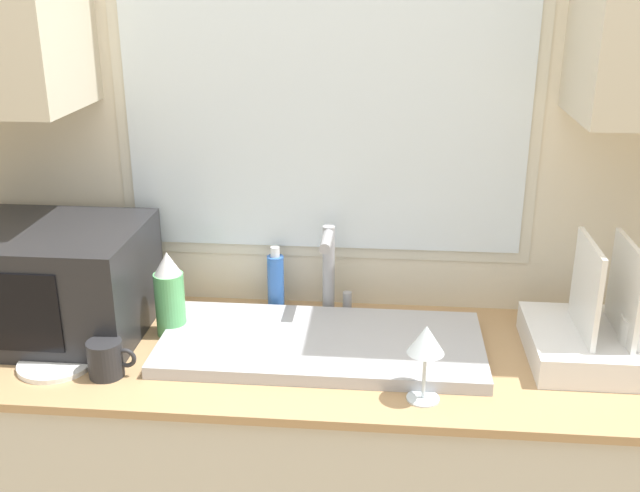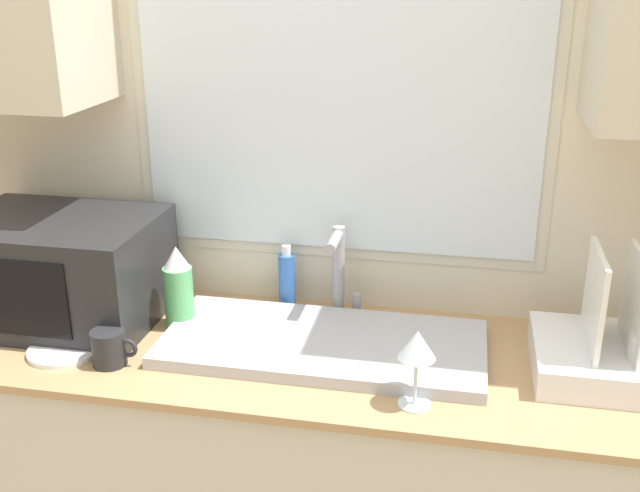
{
  "view_description": "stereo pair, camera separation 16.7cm",
  "coord_description": "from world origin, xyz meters",
  "px_view_note": "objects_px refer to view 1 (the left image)",
  "views": [
    {
      "loc": [
        0.16,
        -1.31,
        1.78
      ],
      "look_at": [
        0.02,
        0.25,
        1.2
      ],
      "focal_mm": 42.0,
      "sensor_mm": 36.0,
      "label": 1
    },
    {
      "loc": [
        0.33,
        -1.28,
        1.78
      ],
      "look_at": [
        0.02,
        0.25,
        1.2
      ],
      "focal_mm": 42.0,
      "sensor_mm": 36.0,
      "label": 2
    }
  ],
  "objects_px": {
    "mug_near_sink": "(106,359)",
    "wine_glass": "(426,343)",
    "soap_bottle": "(276,281)",
    "dish_rack": "(603,337)",
    "faucet": "(330,266)",
    "microwave": "(42,280)",
    "spray_bottle": "(170,295)"
  },
  "relations": [
    {
      "from": "faucet",
      "to": "dish_rack",
      "type": "relative_size",
      "value": 0.75
    },
    {
      "from": "spray_bottle",
      "to": "mug_near_sink",
      "type": "height_order",
      "value": "spray_bottle"
    },
    {
      "from": "faucet",
      "to": "dish_rack",
      "type": "xyz_separation_m",
      "value": [
        0.65,
        -0.18,
        -0.08
      ]
    },
    {
      "from": "soap_bottle",
      "to": "wine_glass",
      "type": "xyz_separation_m",
      "value": [
        0.38,
        -0.42,
        0.06
      ]
    },
    {
      "from": "soap_bottle",
      "to": "mug_near_sink",
      "type": "xyz_separation_m",
      "value": [
        -0.33,
        -0.39,
        -0.04
      ]
    },
    {
      "from": "spray_bottle",
      "to": "mug_near_sink",
      "type": "bearing_deg",
      "value": -112.08
    },
    {
      "from": "dish_rack",
      "to": "wine_glass",
      "type": "distance_m",
      "value": 0.48
    },
    {
      "from": "mug_near_sink",
      "to": "wine_glass",
      "type": "height_order",
      "value": "wine_glass"
    },
    {
      "from": "microwave",
      "to": "dish_rack",
      "type": "height_order",
      "value": "dish_rack"
    },
    {
      "from": "microwave",
      "to": "spray_bottle",
      "type": "xyz_separation_m",
      "value": [
        0.32,
        0.01,
        -0.03
      ]
    },
    {
      "from": "soap_bottle",
      "to": "mug_near_sink",
      "type": "bearing_deg",
      "value": -130.26
    },
    {
      "from": "faucet",
      "to": "soap_bottle",
      "type": "relative_size",
      "value": 1.37
    },
    {
      "from": "soap_bottle",
      "to": "wine_glass",
      "type": "bearing_deg",
      "value": -48.02
    },
    {
      "from": "soap_bottle",
      "to": "wine_glass",
      "type": "height_order",
      "value": "soap_bottle"
    },
    {
      "from": "dish_rack",
      "to": "wine_glass",
      "type": "height_order",
      "value": "dish_rack"
    },
    {
      "from": "faucet",
      "to": "wine_glass",
      "type": "xyz_separation_m",
      "value": [
        0.23,
        -0.39,
        -0.0
      ]
    },
    {
      "from": "faucet",
      "to": "microwave",
      "type": "height_order",
      "value": "microwave"
    },
    {
      "from": "microwave",
      "to": "faucet",
      "type": "bearing_deg",
      "value": 12.16
    },
    {
      "from": "faucet",
      "to": "soap_bottle",
      "type": "distance_m",
      "value": 0.16
    },
    {
      "from": "dish_rack",
      "to": "soap_bottle",
      "type": "relative_size",
      "value": 1.82
    },
    {
      "from": "faucet",
      "to": "microwave",
      "type": "bearing_deg",
      "value": -167.84
    },
    {
      "from": "faucet",
      "to": "spray_bottle",
      "type": "height_order",
      "value": "faucet"
    },
    {
      "from": "faucet",
      "to": "soap_bottle",
      "type": "height_order",
      "value": "faucet"
    },
    {
      "from": "dish_rack",
      "to": "mug_near_sink",
      "type": "height_order",
      "value": "dish_rack"
    },
    {
      "from": "faucet",
      "to": "mug_near_sink",
      "type": "height_order",
      "value": "faucet"
    },
    {
      "from": "soap_bottle",
      "to": "dish_rack",
      "type": "bearing_deg",
      "value": -14.59
    },
    {
      "from": "dish_rack",
      "to": "soap_bottle",
      "type": "bearing_deg",
      "value": 165.41
    },
    {
      "from": "dish_rack",
      "to": "mug_near_sink",
      "type": "relative_size",
      "value": 2.92
    },
    {
      "from": "spray_bottle",
      "to": "mug_near_sink",
      "type": "relative_size",
      "value": 1.98
    },
    {
      "from": "faucet",
      "to": "wine_glass",
      "type": "distance_m",
      "value": 0.46
    },
    {
      "from": "mug_near_sink",
      "to": "spray_bottle",
      "type": "bearing_deg",
      "value": 67.92
    },
    {
      "from": "faucet",
      "to": "mug_near_sink",
      "type": "bearing_deg",
      "value": -142.78
    }
  ]
}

